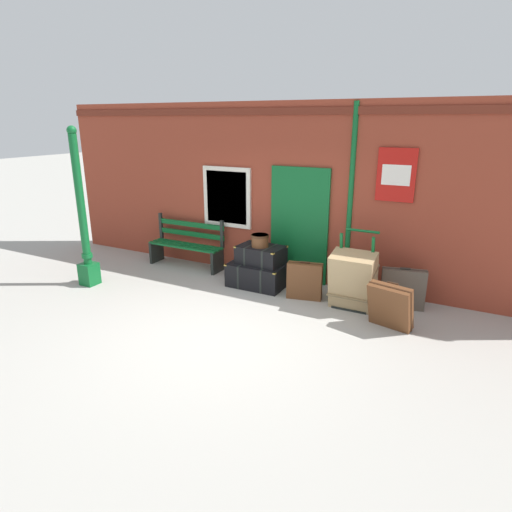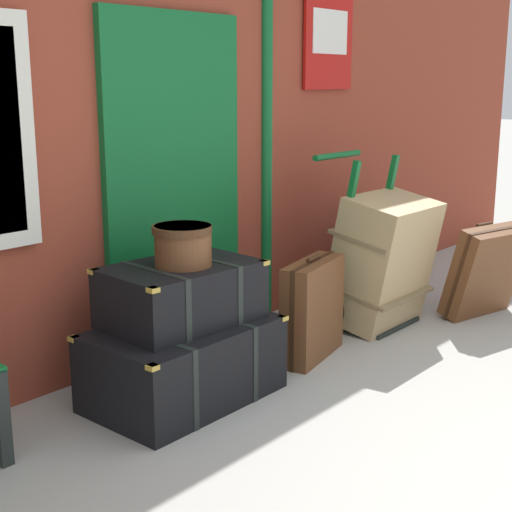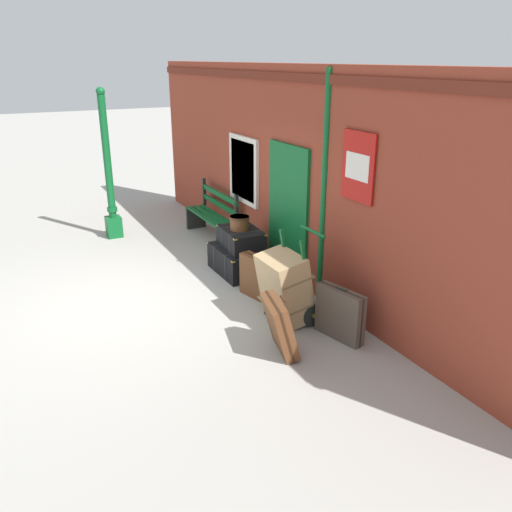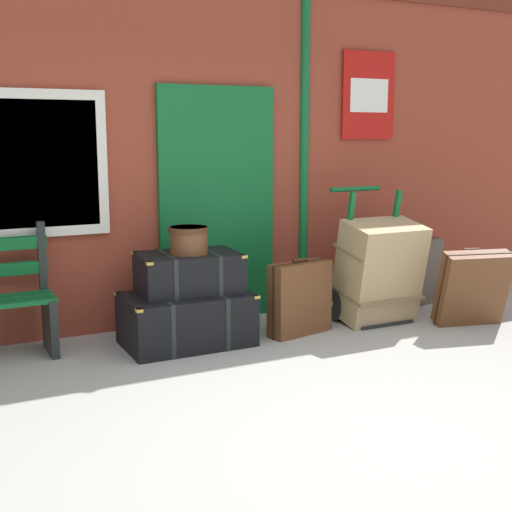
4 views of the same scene
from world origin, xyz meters
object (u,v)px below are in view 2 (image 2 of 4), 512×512
object	(u,v)px
suitcase_olive	(389,256)
round_hatbox	(183,243)
steamer_trunk_base	(183,363)
suitcase_cream	(485,271)
large_brown_trunk	(383,261)
steamer_trunk_middle	(181,293)
suitcase_beige	(312,310)
porters_trolley	(360,284)

from	to	relation	value
suitcase_olive	round_hatbox	bearing A→B (deg)	-175.74
steamer_trunk_base	suitcase_cream	xyz separation A→B (m)	(2.45, -0.62, 0.13)
suitcase_cream	suitcase_olive	xyz separation A→B (m)	(0.04, 0.83, -0.02)
round_hatbox	large_brown_trunk	size ratio (longest dim) A/B	0.33
steamer_trunk_middle	suitcase_olive	xyz separation A→B (m)	(2.45, 0.16, -0.26)
round_hatbox	suitcase_beige	world-z (taller)	round_hatbox
round_hatbox	steamer_trunk_middle	bearing A→B (deg)	76.73
porters_trolley	suitcase_cream	bearing A→B (deg)	-43.25
large_brown_trunk	suitcase_olive	distance (m)	0.82
steamer_trunk_base	suitcase_olive	world-z (taller)	suitcase_olive
round_hatbox	suitcase_olive	world-z (taller)	round_hatbox
suitcase_olive	suitcase_cream	bearing A→B (deg)	-92.69
porters_trolley	suitcase_olive	world-z (taller)	porters_trolley
porters_trolley	suitcase_beige	xyz separation A→B (m)	(-0.81, -0.17, 0.04)
round_hatbox	large_brown_trunk	xyz separation A→B (m)	(1.74, -0.18, -0.39)
round_hatbox	suitcase_cream	bearing A→B (deg)	-14.94
porters_trolley	steamer_trunk_base	bearing A→B (deg)	-179.58
porters_trolley	suitcase_beige	distance (m)	0.83
steamer_trunk_middle	steamer_trunk_base	bearing A→B (deg)	-131.71
suitcase_cream	steamer_trunk_middle	bearing A→B (deg)	164.41
suitcase_olive	suitcase_beige	bearing A→B (deg)	-166.76
suitcase_olive	large_brown_trunk	bearing A→B (deg)	-152.86
suitcase_beige	suitcase_olive	distance (m)	1.57
round_hatbox	suitcase_cream	xyz separation A→B (m)	(2.41, -0.64, -0.52)
steamer_trunk_base	steamer_trunk_middle	size ratio (longest dim) A/B	1.20
round_hatbox	suitcase_beige	distance (m)	1.10
steamer_trunk_middle	suitcase_cream	size ratio (longest dim) A/B	1.21
suitcase_cream	round_hatbox	bearing A→B (deg)	165.06
suitcase_cream	large_brown_trunk	bearing A→B (deg)	145.64
suitcase_beige	steamer_trunk_middle	bearing A→B (deg)	167.57
porters_trolley	large_brown_trunk	xyz separation A→B (m)	(0.00, -0.17, 0.20)
suitcase_beige	suitcase_olive	bearing A→B (deg)	13.24
suitcase_beige	suitcase_cream	bearing A→B (deg)	-17.50
steamer_trunk_middle	suitcase_olive	size ratio (longest dim) A/B	1.22
round_hatbox	large_brown_trunk	distance (m)	1.79
steamer_trunk_base	suitcase_cream	distance (m)	2.53
round_hatbox	porters_trolley	bearing A→B (deg)	-0.31
suitcase_beige	suitcase_olive	xyz separation A→B (m)	(1.52, 0.36, 0.01)
round_hatbox	suitcase_olive	bearing A→B (deg)	4.26
porters_trolley	large_brown_trunk	distance (m)	0.26
round_hatbox	suitcase_olive	distance (m)	2.52
round_hatbox	porters_trolley	distance (m)	1.84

